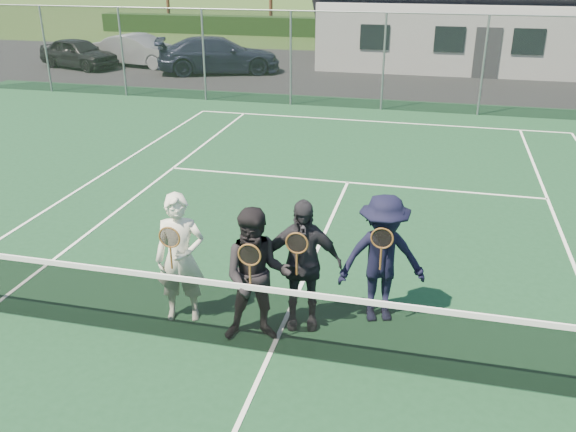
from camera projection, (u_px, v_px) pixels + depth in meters
name	position (u px, v px, depth m)	size (l,w,h in m)	color
ground	(397.00, 75.00, 25.47)	(220.00, 220.00, 0.00)	#2A4318
court_surface	(270.00, 354.00, 7.62)	(30.00, 30.00, 0.02)	#14381E
tarmac_carpark	(303.00, 71.00, 26.35)	(40.00, 12.00, 0.01)	black
hedge_row	(413.00, 30.00, 35.97)	(40.00, 1.20, 1.10)	black
car_a	(78.00, 53.00, 26.75)	(1.53, 3.81, 1.30)	black
car_b	(140.00, 51.00, 27.20)	(1.45, 4.17, 1.37)	gray
car_c	(219.00, 55.00, 25.57)	(2.08, 5.12, 1.49)	black
court_markings	(270.00, 353.00, 7.61)	(11.03, 23.83, 0.01)	white
tennis_net	(270.00, 318.00, 7.41)	(11.68, 0.08, 1.10)	slate
perimeter_fence	(384.00, 62.00, 19.07)	(30.07, 0.07, 3.02)	slate
player_a	(180.00, 258.00, 8.03)	(0.74, 0.58, 1.80)	silver
player_b	(257.00, 276.00, 7.59)	(1.01, 0.87, 1.80)	black
player_c	(301.00, 264.00, 7.88)	(1.12, 0.64, 1.80)	#242329
player_d	(382.00, 259.00, 8.01)	(1.31, 0.99, 1.80)	black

